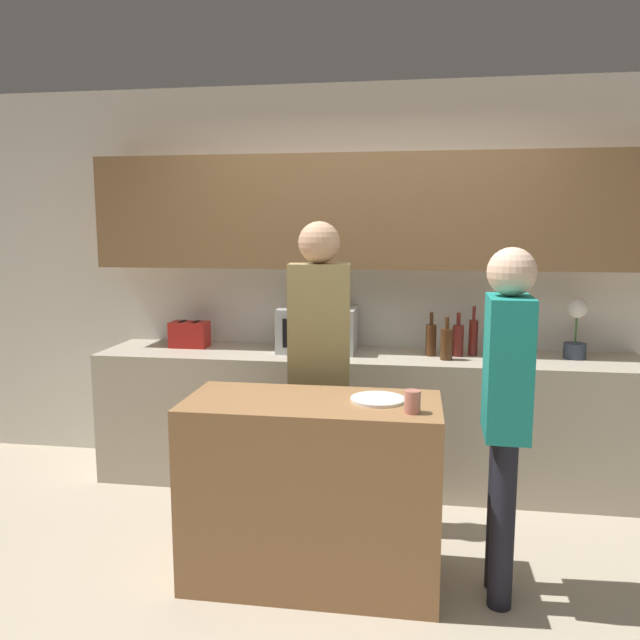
{
  "coord_description": "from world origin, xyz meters",
  "views": [
    {
      "loc": [
        0.31,
        -2.68,
        1.72
      ],
      "look_at": [
        -0.16,
        0.41,
        1.26
      ],
      "focal_mm": 35.0,
      "sensor_mm": 36.0,
      "label": 1
    }
  ],
  "objects_px": {
    "potted_plant": "(576,328)",
    "person_center": "(506,396)",
    "bottle_4": "(489,342)",
    "bottle_3": "(473,337)",
    "microwave": "(318,329)",
    "cup_0": "(412,402)",
    "bottle_1": "(447,343)",
    "person_left": "(319,348)",
    "bottle_2": "(458,340)",
    "bottle_5": "(508,342)",
    "plate_on_island": "(378,399)",
    "toaster": "(190,334)",
    "bottle_0": "(431,339)"
  },
  "relations": [
    {
      "from": "potted_plant",
      "to": "person_center",
      "type": "bearing_deg",
      "value": -114.72
    },
    {
      "from": "bottle_4",
      "to": "bottle_3",
      "type": "bearing_deg",
      "value": 140.68
    },
    {
      "from": "microwave",
      "to": "cup_0",
      "type": "xyz_separation_m",
      "value": [
        0.65,
        -1.44,
        -0.08
      ]
    },
    {
      "from": "microwave",
      "to": "bottle_1",
      "type": "relative_size",
      "value": 1.87
    },
    {
      "from": "cup_0",
      "to": "bottle_4",
      "type": "bearing_deg",
      "value": 70.46
    },
    {
      "from": "potted_plant",
      "to": "person_left",
      "type": "xyz_separation_m",
      "value": [
        -1.55,
        -0.76,
        -0.03
      ]
    },
    {
      "from": "bottle_1",
      "to": "bottle_4",
      "type": "height_order",
      "value": "bottle_1"
    },
    {
      "from": "bottle_2",
      "to": "cup_0",
      "type": "relative_size",
      "value": 2.81
    },
    {
      "from": "person_left",
      "to": "bottle_5",
      "type": "bearing_deg",
      "value": -156.72
    },
    {
      "from": "microwave",
      "to": "plate_on_island",
      "type": "bearing_deg",
      "value": -69.1
    },
    {
      "from": "bottle_2",
      "to": "bottle_3",
      "type": "distance_m",
      "value": 0.11
    },
    {
      "from": "toaster",
      "to": "bottle_4",
      "type": "distance_m",
      "value": 2.05
    },
    {
      "from": "toaster",
      "to": "plate_on_island",
      "type": "xyz_separation_m",
      "value": [
        1.4,
        -1.27,
        -0.06
      ]
    },
    {
      "from": "bottle_0",
      "to": "cup_0",
      "type": "bearing_deg",
      "value": -94.65
    },
    {
      "from": "bottle_1",
      "to": "microwave",
      "type": "bearing_deg",
      "value": 169.1
    },
    {
      "from": "bottle_5",
      "to": "bottle_4",
      "type": "bearing_deg",
      "value": 141.51
    },
    {
      "from": "bottle_3",
      "to": "bottle_4",
      "type": "relative_size",
      "value": 1.19
    },
    {
      "from": "person_center",
      "to": "bottle_3",
      "type": "bearing_deg",
      "value": 3.12
    },
    {
      "from": "bottle_1",
      "to": "bottle_5",
      "type": "bearing_deg",
      "value": 0.7
    },
    {
      "from": "bottle_3",
      "to": "plate_on_island",
      "type": "bearing_deg",
      "value": -113.46
    },
    {
      "from": "bottle_0",
      "to": "bottle_1",
      "type": "xyz_separation_m",
      "value": [
        0.1,
        -0.11,
        -0.0
      ]
    },
    {
      "from": "cup_0",
      "to": "microwave",
      "type": "bearing_deg",
      "value": 114.23
    },
    {
      "from": "person_left",
      "to": "person_center",
      "type": "relative_size",
      "value": 1.07
    },
    {
      "from": "bottle_0",
      "to": "bottle_4",
      "type": "xyz_separation_m",
      "value": [
        0.37,
        -0.03,
        -0.01
      ]
    },
    {
      "from": "cup_0",
      "to": "bottle_5",
      "type": "bearing_deg",
      "value": 65.26
    },
    {
      "from": "plate_on_island",
      "to": "toaster",
      "type": "bearing_deg",
      "value": 137.87
    },
    {
      "from": "toaster",
      "to": "bottle_4",
      "type": "xyz_separation_m",
      "value": [
        2.05,
        -0.08,
        0.01
      ]
    },
    {
      "from": "potted_plant",
      "to": "bottle_3",
      "type": "relative_size",
      "value": 1.21
    },
    {
      "from": "bottle_0",
      "to": "bottle_4",
      "type": "bearing_deg",
      "value": -3.95
    },
    {
      "from": "bottle_2",
      "to": "person_center",
      "type": "xyz_separation_m",
      "value": [
        0.13,
        -1.29,
        -0.02
      ]
    },
    {
      "from": "toaster",
      "to": "person_left",
      "type": "xyz_separation_m",
      "value": [
        1.05,
        -0.76,
        0.08
      ]
    },
    {
      "from": "microwave",
      "to": "bottle_2",
      "type": "distance_m",
      "value": 0.94
    },
    {
      "from": "bottle_1",
      "to": "cup_0",
      "type": "bearing_deg",
      "value": -99.28
    },
    {
      "from": "plate_on_island",
      "to": "cup_0",
      "type": "distance_m",
      "value": 0.24
    },
    {
      "from": "bottle_2",
      "to": "toaster",
      "type": "bearing_deg",
      "value": 178.8
    },
    {
      "from": "bottle_2",
      "to": "bottle_5",
      "type": "bearing_deg",
      "value": -22.11
    },
    {
      "from": "bottle_5",
      "to": "bottle_1",
      "type": "bearing_deg",
      "value": -179.3
    },
    {
      "from": "potted_plant",
      "to": "bottle_3",
      "type": "height_order",
      "value": "potted_plant"
    },
    {
      "from": "bottle_5",
      "to": "person_left",
      "type": "xyz_separation_m",
      "value": [
        -1.11,
        -0.6,
        0.05
      ]
    },
    {
      "from": "toaster",
      "to": "person_left",
      "type": "height_order",
      "value": "person_left"
    },
    {
      "from": "bottle_1",
      "to": "cup_0",
      "type": "xyz_separation_m",
      "value": [
        -0.21,
        -1.27,
        -0.03
      ]
    },
    {
      "from": "toaster",
      "to": "potted_plant",
      "type": "height_order",
      "value": "potted_plant"
    },
    {
      "from": "bottle_0",
      "to": "bottle_5",
      "type": "xyz_separation_m",
      "value": [
        0.48,
        -0.11,
        0.01
      ]
    },
    {
      "from": "bottle_4",
      "to": "person_center",
      "type": "distance_m",
      "value": 1.26
    },
    {
      "from": "potted_plant",
      "to": "bottle_1",
      "type": "xyz_separation_m",
      "value": [
        -0.82,
        -0.17,
        -0.09
      ]
    },
    {
      "from": "person_left",
      "to": "person_center",
      "type": "height_order",
      "value": "person_left"
    },
    {
      "from": "bottle_5",
      "to": "plate_on_island",
      "type": "xyz_separation_m",
      "value": [
        -0.75,
        -1.11,
        -0.09
      ]
    },
    {
      "from": "bottle_3",
      "to": "person_center",
      "type": "distance_m",
      "value": 1.33
    },
    {
      "from": "cup_0",
      "to": "person_left",
      "type": "bearing_deg",
      "value": 127.58
    },
    {
      "from": "bottle_2",
      "to": "bottle_4",
      "type": "relative_size",
      "value": 1.05
    }
  ]
}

